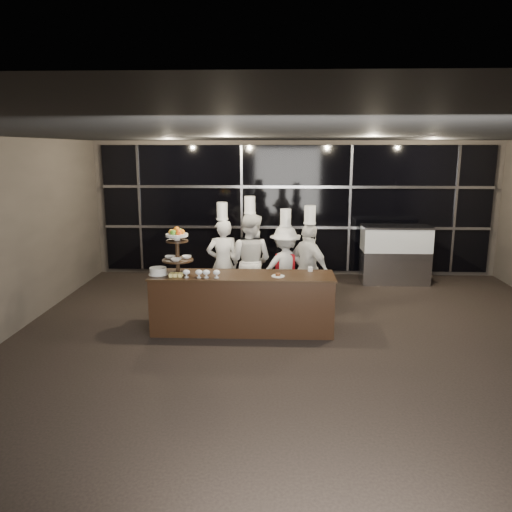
{
  "coord_description": "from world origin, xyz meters",
  "views": [
    {
      "loc": [
        -0.44,
        -6.16,
        2.83
      ],
      "look_at": [
        -0.75,
        1.59,
        1.15
      ],
      "focal_mm": 35.0,
      "sensor_mm": 36.0,
      "label": 1
    }
  ],
  "objects_px": {
    "display_case": "(395,252)",
    "chef_d": "(309,269)",
    "chef_a": "(223,262)",
    "chef_b": "(250,260)",
    "display_stand": "(177,247)",
    "buffet_counter": "(242,303)",
    "layer_cake": "(158,271)",
    "chef_c": "(285,267)"
  },
  "relations": [
    {
      "from": "display_case",
      "to": "chef_a",
      "type": "bearing_deg",
      "value": -152.7
    },
    {
      "from": "chef_c",
      "to": "chef_a",
      "type": "bearing_deg",
      "value": 176.87
    },
    {
      "from": "display_case",
      "to": "chef_d",
      "type": "distance_m",
      "value": 2.93
    },
    {
      "from": "layer_cake",
      "to": "display_stand",
      "type": "bearing_deg",
      "value": 9.39
    },
    {
      "from": "buffet_counter",
      "to": "chef_c",
      "type": "height_order",
      "value": "chef_c"
    },
    {
      "from": "layer_cake",
      "to": "chef_a",
      "type": "distance_m",
      "value": 1.54
    },
    {
      "from": "display_case",
      "to": "chef_a",
      "type": "distance_m",
      "value": 3.92
    },
    {
      "from": "layer_cake",
      "to": "chef_d",
      "type": "relative_size",
      "value": 0.16
    },
    {
      "from": "chef_a",
      "to": "chef_d",
      "type": "height_order",
      "value": "chef_a"
    },
    {
      "from": "display_case",
      "to": "chef_a",
      "type": "xyz_separation_m",
      "value": [
        -3.48,
        -1.8,
        0.15
      ]
    },
    {
      "from": "chef_a",
      "to": "chef_b",
      "type": "xyz_separation_m",
      "value": [
        0.48,
        0.02,
        0.04
      ]
    },
    {
      "from": "layer_cake",
      "to": "chef_a",
      "type": "height_order",
      "value": "chef_a"
    },
    {
      "from": "buffet_counter",
      "to": "layer_cake",
      "type": "bearing_deg",
      "value": -177.8
    },
    {
      "from": "chef_a",
      "to": "chef_d",
      "type": "relative_size",
      "value": 1.01
    },
    {
      "from": "display_case",
      "to": "chef_b",
      "type": "xyz_separation_m",
      "value": [
        -3.0,
        -1.78,
        0.18
      ]
    },
    {
      "from": "chef_c",
      "to": "display_stand",
      "type": "bearing_deg",
      "value": -145.67
    },
    {
      "from": "chef_c",
      "to": "chef_d",
      "type": "distance_m",
      "value": 0.5
    },
    {
      "from": "display_stand",
      "to": "display_case",
      "type": "relative_size",
      "value": 0.52
    },
    {
      "from": "chef_b",
      "to": "chef_d",
      "type": "bearing_deg",
      "value": -20.22
    },
    {
      "from": "buffet_counter",
      "to": "chef_d",
      "type": "bearing_deg",
      "value": 38.17
    },
    {
      "from": "chef_a",
      "to": "chef_c",
      "type": "distance_m",
      "value": 1.11
    },
    {
      "from": "display_case",
      "to": "chef_d",
      "type": "bearing_deg",
      "value": -132.45
    },
    {
      "from": "display_stand",
      "to": "chef_b",
      "type": "distance_m",
      "value": 1.69
    },
    {
      "from": "layer_cake",
      "to": "buffet_counter",
      "type": "bearing_deg",
      "value": 2.2
    },
    {
      "from": "buffet_counter",
      "to": "layer_cake",
      "type": "distance_m",
      "value": 1.4
    },
    {
      "from": "display_stand",
      "to": "layer_cake",
      "type": "xyz_separation_m",
      "value": [
        -0.3,
        -0.05,
        -0.37
      ]
    },
    {
      "from": "buffet_counter",
      "to": "chef_d",
      "type": "height_order",
      "value": "chef_d"
    },
    {
      "from": "display_stand",
      "to": "chef_c",
      "type": "height_order",
      "value": "chef_c"
    },
    {
      "from": "display_stand",
      "to": "chef_a",
      "type": "distance_m",
      "value": 1.43
    },
    {
      "from": "layer_cake",
      "to": "chef_c",
      "type": "relative_size",
      "value": 0.17
    },
    {
      "from": "layer_cake",
      "to": "chef_c",
      "type": "distance_m",
      "value": 2.33
    },
    {
      "from": "chef_a",
      "to": "chef_b",
      "type": "bearing_deg",
      "value": 2.13
    },
    {
      "from": "buffet_counter",
      "to": "display_stand",
      "type": "distance_m",
      "value": 1.33
    },
    {
      "from": "buffet_counter",
      "to": "chef_a",
      "type": "bearing_deg",
      "value": 109.54
    },
    {
      "from": "display_stand",
      "to": "chef_c",
      "type": "xyz_separation_m",
      "value": [
        1.68,
        1.15,
        -0.57
      ]
    },
    {
      "from": "buffet_counter",
      "to": "display_stand",
      "type": "xyz_separation_m",
      "value": [
        -1.0,
        -0.0,
        0.87
      ]
    },
    {
      "from": "buffet_counter",
      "to": "chef_b",
      "type": "xyz_separation_m",
      "value": [
        0.06,
        1.23,
        0.41
      ]
    },
    {
      "from": "buffet_counter",
      "to": "chef_c",
      "type": "relative_size",
      "value": 1.57
    },
    {
      "from": "buffet_counter",
      "to": "chef_a",
      "type": "xyz_separation_m",
      "value": [
        -0.43,
        1.21,
        0.37
      ]
    },
    {
      "from": "layer_cake",
      "to": "display_case",
      "type": "bearing_deg",
      "value": 35.06
    },
    {
      "from": "display_case",
      "to": "chef_b",
      "type": "relative_size",
      "value": 0.71
    },
    {
      "from": "layer_cake",
      "to": "chef_a",
      "type": "xyz_separation_m",
      "value": [
        0.87,
        1.26,
        -0.14
      ]
    }
  ]
}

